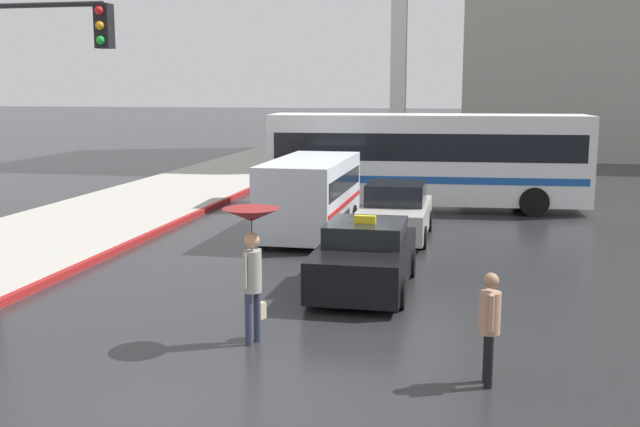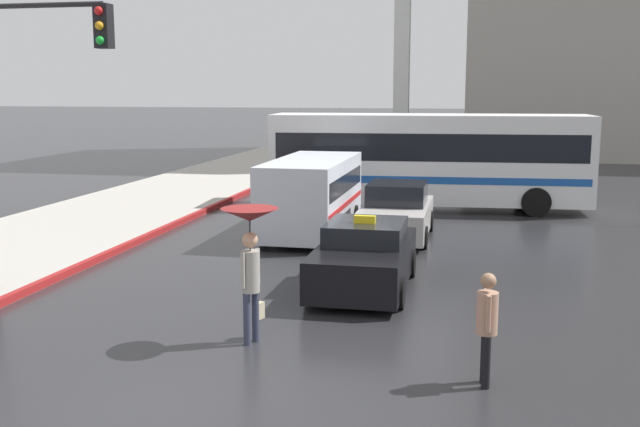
% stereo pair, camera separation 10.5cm
% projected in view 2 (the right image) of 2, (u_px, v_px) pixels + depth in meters
% --- Properties ---
extents(ground_plane, '(300.00, 300.00, 0.00)m').
position_uv_depth(ground_plane, '(156.00, 421.00, 9.43)').
color(ground_plane, '#262628').
extents(taxi, '(1.91, 4.05, 1.56)m').
position_uv_depth(taxi, '(365.00, 258.00, 15.55)').
color(taxi, black).
rests_on(taxi, ground_plane).
extents(sedan_red, '(1.91, 4.06, 1.53)m').
position_uv_depth(sedan_red, '(396.00, 213.00, 20.89)').
color(sedan_red, '#B7B2AD').
rests_on(sedan_red, ground_plane).
extents(ambulance_van, '(2.12, 5.33, 2.17)m').
position_uv_depth(ambulance_van, '(312.00, 192.00, 21.35)').
color(ambulance_van, silver).
rests_on(ambulance_van, ground_plane).
extents(city_bus, '(10.93, 3.22, 3.26)m').
position_uv_depth(city_bus, '(428.00, 157.00, 25.81)').
color(city_bus, silver).
rests_on(city_bus, ground_plane).
extents(pedestrian_with_umbrella, '(0.93, 0.93, 2.25)m').
position_uv_depth(pedestrian_with_umbrella, '(250.00, 240.00, 12.04)').
color(pedestrian_with_umbrella, '#2D3347').
rests_on(pedestrian_with_umbrella, ground_plane).
extents(pedestrian_man, '(0.32, 0.46, 1.63)m').
position_uv_depth(pedestrian_man, '(487.00, 320.00, 10.41)').
color(pedestrian_man, black).
rests_on(pedestrian_man, ground_plane).
extents(traffic_light, '(2.84, 0.38, 5.97)m').
position_uv_depth(traffic_light, '(31.00, 92.00, 14.19)').
color(traffic_light, black).
rests_on(traffic_light, ground_plane).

